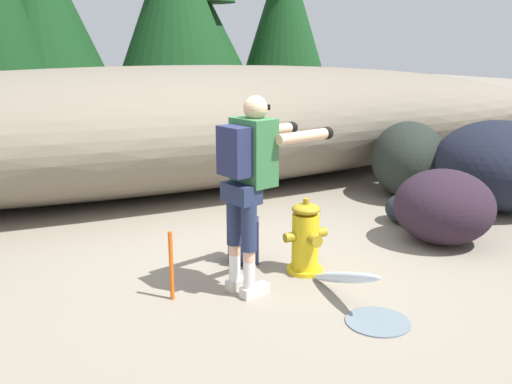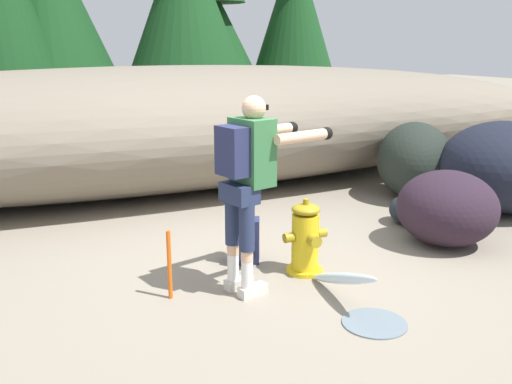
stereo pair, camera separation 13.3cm
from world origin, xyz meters
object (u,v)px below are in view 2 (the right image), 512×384
object	(u,v)px
boulder_outlier	(407,210)
survey_stake	(169,265)
boulder_mid	(414,160)
boulder_small	(447,208)
utility_worker	(250,171)
spare_backpack	(244,241)
boulder_large	(504,167)
fire_hydrant	(305,239)

from	to	relation	value
boulder_outlier	survey_stake	world-z (taller)	survey_stake
boulder_mid	boulder_small	distance (m)	1.92
boulder_outlier	survey_stake	xyz separation A→B (m)	(-3.15, -0.85, 0.13)
boulder_mid	boulder_small	world-z (taller)	boulder_mid
utility_worker	spare_backpack	bearing A→B (deg)	57.44
spare_backpack	utility_worker	bearing A→B (deg)	7.64
spare_backpack	boulder_small	xyz separation A→B (m)	(2.17, -0.41, 0.19)
boulder_large	fire_hydrant	bearing A→B (deg)	-166.70
utility_worker	boulder_outlier	world-z (taller)	utility_worker
spare_backpack	boulder_large	size ratio (longest dim) A/B	0.28
boulder_large	spare_backpack	bearing A→B (deg)	-175.44
spare_backpack	boulder_large	distance (m)	3.76
boulder_large	boulder_small	size ratio (longest dim) A/B	1.58
boulder_large	survey_stake	bearing A→B (deg)	-170.01
boulder_mid	survey_stake	xyz separation A→B (m)	(-4.00, -1.79, -0.23)
utility_worker	boulder_small	size ratio (longest dim) A/B	1.59
utility_worker	spare_backpack	world-z (taller)	utility_worker
boulder_mid	boulder_outlier	xyz separation A→B (m)	(-0.84, -0.93, -0.36)
fire_hydrant	utility_worker	xyz separation A→B (m)	(-0.63, -0.16, 0.74)
utility_worker	boulder_outlier	xyz separation A→B (m)	(2.47, 0.98, -0.90)
spare_backpack	boulder_outlier	xyz separation A→B (m)	(2.26, 0.34, -0.04)
fire_hydrant	spare_backpack	distance (m)	0.65
survey_stake	spare_backpack	bearing A→B (deg)	30.08
survey_stake	boulder_mid	bearing A→B (deg)	24.12
survey_stake	utility_worker	bearing A→B (deg)	-10.42
spare_backpack	boulder_large	bearing A→B (deg)	120.39
boulder_mid	boulder_small	bearing A→B (deg)	-119.00
fire_hydrant	survey_stake	size ratio (longest dim) A/B	1.20
utility_worker	boulder_large	size ratio (longest dim) A/B	1.01
boulder_mid	boulder_large	bearing A→B (deg)	-57.44
fire_hydrant	boulder_large	distance (m)	3.41
fire_hydrant	boulder_small	world-z (taller)	boulder_small
boulder_large	boulder_mid	size ratio (longest dim) A/B	1.26
spare_backpack	boulder_large	world-z (taller)	boulder_large
utility_worker	boulder_large	xyz separation A→B (m)	(3.94, 0.94, -0.49)
boulder_outlier	spare_backpack	bearing A→B (deg)	-171.52
survey_stake	boulder_small	bearing A→B (deg)	2.05
spare_backpack	boulder_mid	xyz separation A→B (m)	(3.10, 1.27, 0.31)
fire_hydrant	boulder_mid	xyz separation A→B (m)	(2.69, 1.76, 0.20)
boulder_small	survey_stake	distance (m)	3.07
utility_worker	survey_stake	size ratio (longest dim) A/B	2.81
fire_hydrant	spare_backpack	xyz separation A→B (m)	(-0.42, 0.48, -0.11)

